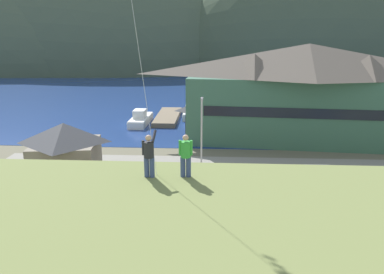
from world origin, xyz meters
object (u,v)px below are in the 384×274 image
(moored_boat_wharfside, at_px, (141,119))
(storage_shed_waterside, at_px, (208,117))
(wharf_dock, at_px, (168,117))
(parked_car_mid_row_center, at_px, (264,213))
(harbor_lodge, at_px, (306,91))
(parked_car_lone_by_shed, at_px, (155,215))
(parked_car_front_row_end, at_px, (80,208))
(parked_car_back_row_left, at_px, (172,178))
(moored_boat_outer_mooring, at_px, (191,113))
(parked_car_mid_row_near, at_px, (320,177))
(parked_car_front_row_red, at_px, (110,181))
(person_companion, at_px, (186,154))
(person_kite_flyer, at_px, (149,154))
(parking_light_pole, at_px, (202,130))
(storage_shed_near_lot, at_px, (65,150))
(parked_car_mid_row_far, at_px, (251,184))

(moored_boat_wharfside, bearing_deg, storage_shed_waterside, -33.53)
(wharf_dock, height_order, parked_car_mid_row_center, parked_car_mid_row_center)
(harbor_lodge, bearing_deg, wharf_dock, 148.24)
(harbor_lodge, distance_m, parked_car_mid_row_center, 22.89)
(storage_shed_waterside, xyz_separation_m, parked_car_lone_by_shed, (-3.11, -22.89, -1.49))
(parked_car_front_row_end, xyz_separation_m, parked_car_back_row_left, (5.66, 5.84, 0.00))
(moored_boat_outer_mooring, bearing_deg, parked_car_mid_row_near, -65.38)
(parked_car_front_row_red, height_order, person_companion, person_companion)
(person_kite_flyer, height_order, person_companion, person_kite_flyer)
(parked_car_lone_by_shed, bearing_deg, parked_car_back_row_left, 86.42)
(storage_shed_waterside, height_order, parked_car_mid_row_near, storage_shed_waterside)
(parking_light_pole, bearing_deg, moored_boat_wharfside, 116.27)
(wharf_dock, height_order, moored_boat_outer_mooring, moored_boat_outer_mooring)
(person_kite_flyer, relative_size, person_companion, 1.07)
(parked_car_mid_row_center, bearing_deg, person_kite_flyer, -123.75)
(storage_shed_near_lot, height_order, person_kite_flyer, person_kite_flyer)
(moored_boat_wharfside, height_order, moored_boat_outer_mooring, same)
(storage_shed_near_lot, height_order, storage_shed_waterside, storage_shed_near_lot)
(parked_car_back_row_left, relative_size, person_companion, 2.50)
(wharf_dock, relative_size, parked_car_mid_row_center, 2.68)
(parked_car_front_row_red, relative_size, parked_car_mid_row_near, 1.02)
(wharf_dock, xyz_separation_m, moored_boat_wharfside, (-3.48, -3.33, 0.37))
(storage_shed_near_lot, relative_size, parked_car_mid_row_far, 1.48)
(person_kite_flyer, bearing_deg, harbor_lodge, 66.24)
(wharf_dock, xyz_separation_m, parking_light_pole, (5.73, -21.99, 3.74))
(parked_car_mid_row_center, relative_size, person_kite_flyer, 2.27)
(storage_shed_near_lot, relative_size, storage_shed_waterside, 1.04)
(moored_boat_outer_mooring, height_order, parked_car_front_row_red, moored_boat_outer_mooring)
(harbor_lodge, distance_m, parked_car_lone_by_shed, 26.59)
(storage_shed_near_lot, xyz_separation_m, parked_car_mid_row_near, (21.75, -1.25, -1.58))
(parked_car_front_row_red, xyz_separation_m, parked_car_lone_by_shed, (4.46, -5.49, 0.00))
(moored_boat_wharfside, height_order, person_kite_flyer, person_kite_flyer)
(moored_boat_wharfside, bearing_deg, storage_shed_near_lot, -97.33)
(moored_boat_outer_mooring, xyz_separation_m, parked_car_lone_by_shed, (-0.31, -34.05, 0.34))
(parking_light_pole, distance_m, person_kite_flyer, 19.32)
(storage_shed_near_lot, relative_size, person_companion, 3.70)
(parking_light_pole, relative_size, person_companion, 3.97)
(parked_car_mid_row_far, xyz_separation_m, parking_light_pole, (-4.11, 5.04, 3.02))
(parked_car_mid_row_center, height_order, person_companion, person_companion)
(moored_boat_wharfside, distance_m, parked_car_front_row_red, 23.87)
(parked_car_front_row_red, bearing_deg, storage_shed_near_lot, 146.94)
(moored_boat_wharfside, bearing_deg, parked_car_front_row_end, -87.44)
(harbor_lodge, height_order, parked_car_back_row_left, harbor_lodge)
(parked_car_mid_row_near, xyz_separation_m, person_companion, (-9.93, -15.46, 6.93))
(moored_boat_outer_mooring, relative_size, parked_car_front_row_end, 1.53)
(parked_car_front_row_end, distance_m, parked_car_lone_by_shed, 5.30)
(storage_shed_waterside, distance_m, moored_boat_wharfside, 11.70)
(parked_car_front_row_end, bearing_deg, parked_car_back_row_left, 45.92)
(wharf_dock, relative_size, parking_light_pole, 1.64)
(moored_boat_wharfside, xyz_separation_m, parked_car_mid_row_near, (19.09, -21.96, 0.34))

